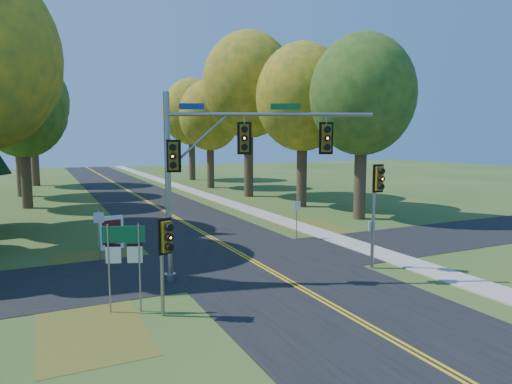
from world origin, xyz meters
name	(u,v)px	position (x,y,z in m)	size (l,w,h in m)	color
ground	(271,271)	(0.00, 0.00, 0.00)	(160.00, 160.00, 0.00)	#2F4E1B
road_main	(271,271)	(0.00, 0.00, 0.01)	(8.00, 160.00, 0.02)	black
road_cross	(251,260)	(0.00, 2.00, 0.01)	(60.00, 6.00, 0.02)	black
centerline_left	(269,271)	(-0.10, 0.00, 0.03)	(0.10, 160.00, 0.01)	gold
centerline_right	(273,271)	(0.10, 0.00, 0.03)	(0.10, 160.00, 0.01)	gold
sidewalk_east	(385,255)	(6.20, 0.00, 0.03)	(1.60, 160.00, 0.06)	#9E998E
leaf_patch_w_near	(98,266)	(-6.50, 4.00, 0.01)	(4.00, 6.00, 0.00)	brown
leaf_patch_e	(325,232)	(6.80, 6.00, 0.01)	(3.50, 8.00, 0.00)	brown
leaf_patch_w_far	(91,329)	(-7.50, -3.00, 0.01)	(3.00, 5.00, 0.00)	brown
tree_e_a	(362,96)	(11.57, 8.77, 8.53)	(7.20, 7.20, 12.73)	#38281C
tree_e_b	(303,98)	(10.97, 15.58, 8.90)	(7.60, 7.60, 13.33)	#38281C
tree_w_c	(23,109)	(-9.54, 24.47, 7.94)	(6.80, 6.80, 11.91)	#38281C
tree_e_c	(249,86)	(9.88, 23.69, 10.66)	(8.80, 8.80, 15.79)	#38281C
tree_w_d	(18,95)	(-10.13, 33.18, 9.78)	(8.20, 8.20, 14.56)	#38281C
tree_e_d	(210,116)	(9.26, 32.87, 8.24)	(7.00, 7.00, 12.32)	#38281C
tree_w_e	(32,101)	(-8.92, 44.09, 10.07)	(8.40, 8.40, 14.97)	#38281C
tree_e_e	(192,112)	(10.47, 43.58, 9.19)	(7.80, 7.80, 13.74)	#38281C
traffic_mast	(220,161)	(-2.38, -0.32, 4.73)	(7.50, 3.40, 7.35)	gray
east_signal_pole	(377,190)	(4.19, -1.65, 3.43)	(0.52, 0.60, 4.53)	gray
ped_signal_pole	(165,244)	(-5.26, -3.04, 2.35)	(0.48, 0.58, 3.16)	gray
route_sign_cluster	(124,250)	(-6.33, -1.99, 2.04)	(1.28, 0.52, 2.90)	gray
info_kiosk	(111,233)	(-5.50, 6.99, 0.85)	(1.24, 0.38, 1.70)	white
reg_sign_e_north	(297,213)	(4.20, 4.95, 1.51)	(0.42, 0.08, 2.20)	gray
reg_sign_e_south	(372,234)	(4.20, -1.37, 1.47)	(0.41, 0.07, 2.15)	gray
reg_sign_w	(99,227)	(-6.30, 4.89, 1.60)	(0.45, 0.08, 2.34)	gray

